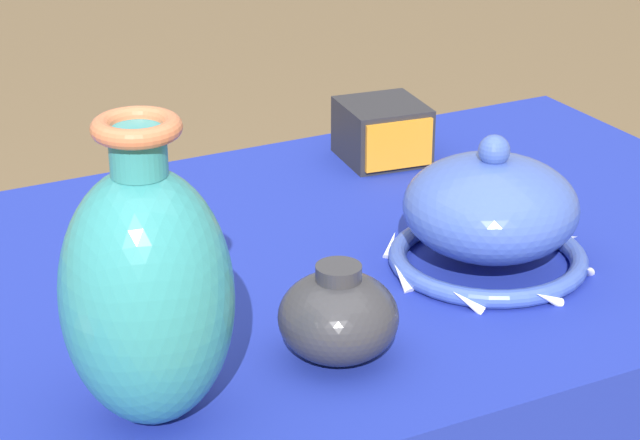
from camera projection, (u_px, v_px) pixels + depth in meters
display_table at (291, 325)px, 1.51m from camera, size 1.35×0.77×0.75m
vase_tall_bulbous at (147, 292)px, 1.14m from camera, size 0.16×0.16×0.30m
vase_dome_bell at (490, 217)px, 1.46m from camera, size 0.25×0.25×0.17m
mosaic_tile_box at (383, 132)px, 1.80m from camera, size 0.13×0.13×0.08m
jar_round_charcoal at (338, 316)px, 1.27m from camera, size 0.12×0.12×0.10m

